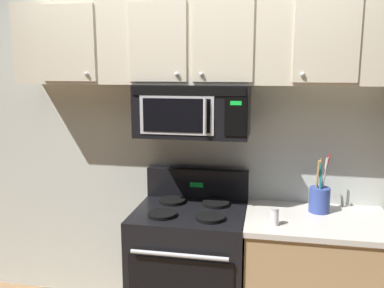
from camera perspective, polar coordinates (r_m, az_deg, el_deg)
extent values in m
cube|color=silver|center=(3.03, 1.06, 1.01)|extent=(5.20, 0.10, 2.70)
cube|color=black|center=(2.97, -0.27, -17.57)|extent=(0.76, 0.64, 0.90)
cylinder|color=#B7BABF|center=(2.53, -1.87, -15.48)|extent=(0.61, 0.03, 0.03)
cube|color=black|center=(3.02, 0.77, -5.62)|extent=(0.76, 0.07, 0.22)
cube|color=#19D83F|center=(2.99, 0.65, -5.81)|extent=(0.10, 0.00, 0.04)
cylinder|color=black|center=(2.69, -4.25, -9.90)|extent=(0.19, 0.19, 0.02)
cylinder|color=black|center=(2.63, 2.61, -10.37)|extent=(0.19, 0.19, 0.02)
cylinder|color=black|center=(2.95, -2.83, -8.05)|extent=(0.19, 0.19, 0.02)
cylinder|color=black|center=(2.89, 3.41, -8.42)|extent=(0.19, 0.19, 0.02)
cube|color=black|center=(2.76, 0.21, 4.80)|extent=(0.76, 0.39, 0.35)
cube|color=black|center=(2.55, -0.61, 7.50)|extent=(0.73, 0.01, 0.06)
cube|color=#B7BABF|center=(2.58, -2.23, 4.07)|extent=(0.49, 0.01, 0.25)
cube|color=black|center=(2.58, -2.24, 4.07)|extent=(0.44, 0.01, 0.22)
cube|color=black|center=(2.53, 6.21, 3.87)|extent=(0.14, 0.01, 0.25)
cube|color=#19D83F|center=(2.51, 6.24, 5.78)|extent=(0.07, 0.00, 0.03)
cylinder|color=#B7BABF|center=(2.52, 1.83, 3.92)|extent=(0.02, 0.02, 0.23)
cube|color=beige|center=(2.78, 0.34, 14.13)|extent=(2.50, 0.33, 0.55)
cube|color=beige|center=(2.89, -17.20, 13.53)|extent=(0.38, 0.01, 0.51)
sphere|color=#B7BABF|center=(2.82, -14.74, 9.57)|extent=(0.03, 0.03, 0.03)
cube|color=beige|center=(2.66, -4.94, 14.25)|extent=(0.38, 0.01, 0.51)
sphere|color=#B7BABF|center=(2.61, -2.17, 9.86)|extent=(0.03, 0.03, 0.03)
cube|color=beige|center=(2.58, 4.36, 14.38)|extent=(0.38, 0.01, 0.51)
sphere|color=#B7BABF|center=(2.58, 1.35, 9.85)|extent=(0.03, 0.03, 0.03)
cube|color=beige|center=(2.59, 18.56, 13.88)|extent=(0.38, 0.01, 0.51)
sphere|color=#B7BABF|center=(2.55, 15.41, 9.48)|extent=(0.03, 0.03, 0.03)
cube|color=tan|center=(2.97, 16.82, -18.51)|extent=(0.90, 0.62, 0.86)
cube|color=beige|center=(2.78, 17.32, -10.34)|extent=(0.93, 0.65, 0.03)
cylinder|color=#384C9E|center=(2.87, 17.60, -7.55)|extent=(0.14, 0.14, 0.17)
cylinder|color=red|center=(2.84, 18.22, -4.44)|extent=(0.07, 0.06, 0.30)
cylinder|color=silver|center=(2.83, 18.17, -4.64)|extent=(0.05, 0.04, 0.29)
cylinder|color=tan|center=(2.81, 17.33, -4.84)|extent=(0.02, 0.07, 0.27)
cylinder|color=teal|center=(2.81, 17.71, -5.12)|extent=(0.02, 0.05, 0.25)
cylinder|color=#A87A47|center=(2.83, 17.75, -4.70)|extent=(0.01, 0.05, 0.28)
cylinder|color=white|center=(2.58, 11.62, -10.22)|extent=(0.05, 0.05, 0.09)
cylinder|color=#B7BABF|center=(2.56, 11.66, -9.07)|extent=(0.05, 0.05, 0.02)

